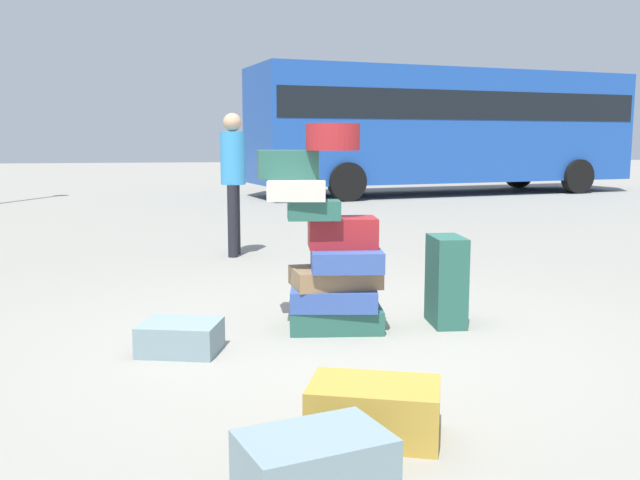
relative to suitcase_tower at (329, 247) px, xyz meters
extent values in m
plane|color=gray|center=(0.00, -0.22, -0.62)|extent=(80.00, 80.00, 0.00)
cube|color=#26594C|center=(0.05, -0.01, -0.54)|extent=(0.74, 0.55, 0.17)
cube|color=#334F99|center=(0.03, -0.04, -0.38)|extent=(0.70, 0.53, 0.15)
cube|color=olive|center=(0.05, 0.01, -0.23)|extent=(0.66, 0.47, 0.14)
cube|color=#334F99|center=(0.11, -0.12, -0.08)|extent=(0.55, 0.41, 0.15)
cube|color=maroon|center=(0.11, 0.04, 0.10)|extent=(0.54, 0.40, 0.22)
cube|color=#26594C|center=(-0.12, -0.05, 0.28)|extent=(0.40, 0.29, 0.14)
cube|color=beige|center=(-0.25, -0.06, 0.43)|extent=(0.45, 0.35, 0.14)
cube|color=#26594C|center=(-0.29, 0.16, 0.60)|extent=(0.45, 0.31, 0.21)
cylinder|color=maroon|center=(0.03, 0.02, 0.81)|extent=(0.39, 0.39, 0.19)
cube|color=#26594C|center=(0.91, -0.02, -0.28)|extent=(0.27, 0.44, 0.68)
cube|color=gray|center=(-1.09, -0.40, -0.52)|extent=(0.60, 0.53, 0.21)
cube|color=gray|center=(-0.52, -2.43, -0.50)|extent=(0.67, 0.53, 0.25)
cube|color=#B28C33|center=(-0.15, -1.94, -0.49)|extent=(0.72, 0.59, 0.26)
cylinder|color=black|center=(-0.49, 3.62, -0.19)|extent=(0.12, 0.12, 0.87)
cylinder|color=black|center=(-0.53, 3.41, -0.19)|extent=(0.12, 0.12, 0.87)
cylinder|color=#338CCC|center=(-0.51, 3.52, 0.57)|extent=(0.30, 0.30, 0.63)
sphere|color=tan|center=(-0.51, 3.52, 0.99)|extent=(0.22, 0.22, 0.22)
cube|color=#1E4CA5|center=(5.49, 12.61, 1.13)|extent=(10.48, 4.41, 2.80)
cube|color=black|center=(5.49, 12.61, 1.62)|extent=(10.29, 4.39, 0.70)
cylinder|color=black|center=(8.51, 14.47, -0.17)|extent=(0.93, 0.42, 0.90)
cylinder|color=black|center=(8.98, 12.02, -0.17)|extent=(0.93, 0.42, 0.90)
cylinder|color=black|center=(2.00, 13.21, -0.17)|extent=(0.93, 0.42, 0.90)
cylinder|color=black|center=(2.48, 10.75, -0.17)|extent=(0.93, 0.42, 0.90)
camera|label=1|loc=(-0.97, -5.04, 0.79)|focal=39.38mm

